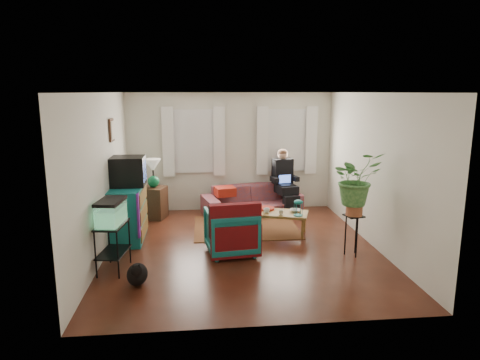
{
  "coord_description": "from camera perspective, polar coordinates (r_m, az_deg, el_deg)",
  "views": [
    {
      "loc": [
        -0.74,
        -6.87,
        2.61
      ],
      "look_at": [
        0.0,
        0.4,
        1.1
      ],
      "focal_mm": 32.0,
      "sensor_mm": 36.0,
      "label": 1
    }
  ],
  "objects": [
    {
      "name": "floor",
      "position": [
        7.39,
        0.32,
        -9.02
      ],
      "size": [
        4.5,
        5.0,
        0.01
      ],
      "primitive_type": "cube",
      "color": "#4F2B14",
      "rests_on": "ground"
    },
    {
      "name": "black_cat",
      "position": [
        6.16,
        -13.55,
        -11.84
      ],
      "size": [
        0.33,
        0.46,
        0.37
      ],
      "primitive_type": "ellipsoid",
      "rotation": [
        0.0,
        0.0,
        0.11
      ],
      "color": "black",
      "rests_on": "floor"
    },
    {
      "name": "plant_stand",
      "position": [
        7.2,
        14.8,
        -7.13
      ],
      "size": [
        0.34,
        0.34,
        0.67
      ],
      "primitive_type": "cube",
      "rotation": [
        0.0,
        0.0,
        0.23
      ],
      "color": "black",
      "rests_on": "floor"
    },
    {
      "name": "wall_left",
      "position": [
        7.15,
        -17.89,
        0.55
      ],
      "size": [
        0.01,
        5.0,
        2.6
      ],
      "primitive_type": "cube",
      "color": "silver",
      "rests_on": "floor"
    },
    {
      "name": "window_left",
      "position": [
        9.41,
        -6.17,
        5.14
      ],
      "size": [
        1.08,
        0.04,
        1.38
      ],
      "primitive_type": "cube",
      "color": "white",
      "rests_on": "wall_back"
    },
    {
      "name": "birdcage",
      "position": [
        7.77,
        7.78,
        -3.67
      ],
      "size": [
        0.21,
        0.21,
        0.3
      ],
      "primitive_type": null,
      "rotation": [
        0.0,
        0.0,
        -0.33
      ],
      "color": "#115B6B",
      "rests_on": "coffee_table"
    },
    {
      "name": "wall_front",
      "position": [
        4.62,
        3.67,
        -4.83
      ],
      "size": [
        4.5,
        0.01,
        2.6
      ],
      "primitive_type": "cube",
      "color": "silver",
      "rests_on": "floor"
    },
    {
      "name": "wall_right",
      "position": [
        7.61,
        17.44,
        1.22
      ],
      "size": [
        0.01,
        5.0,
        2.6
      ],
      "primitive_type": "cube",
      "color": "silver",
      "rests_on": "floor"
    },
    {
      "name": "side_table",
      "position": [
        9.15,
        -11.35,
        -2.97
      ],
      "size": [
        0.56,
        0.56,
        0.66
      ],
      "primitive_type": "cube",
      "rotation": [
        0.0,
        0.0,
        -0.29
      ],
      "color": "#382815",
      "rests_on": "floor"
    },
    {
      "name": "curtains_left",
      "position": [
        9.33,
        -6.17,
        5.09
      ],
      "size": [
        1.36,
        0.06,
        1.5
      ],
      "primitive_type": "cube",
      "color": "white",
      "rests_on": "wall_back"
    },
    {
      "name": "serape_throw",
      "position": [
        6.69,
        -0.61,
        -6.02
      ],
      "size": [
        0.84,
        0.29,
        0.67
      ],
      "primitive_type": "cube",
      "rotation": [
        0.0,
        0.0,
        0.13
      ],
      "color": "#9E0A0A",
      "rests_on": "armchair"
    },
    {
      "name": "armchair",
      "position": [
        7.04,
        -1.18,
        -6.58
      ],
      "size": [
        0.88,
        0.84,
        0.81
      ],
      "primitive_type": "imported",
      "rotation": [
        0.0,
        0.0,
        3.27
      ],
      "color": "#105D64",
      "rests_on": "floor"
    },
    {
      "name": "cup_b",
      "position": [
        7.8,
        5.5,
        -4.34
      ],
      "size": [
        0.12,
        0.12,
        0.09
      ],
      "primitive_type": "imported",
      "rotation": [
        0.0,
        0.0,
        -0.33
      ],
      "color": "beige",
      "rests_on": "coffee_table"
    },
    {
      "name": "crt_tv",
      "position": [
        7.84,
        -14.74,
        1.15
      ],
      "size": [
        0.59,
        0.54,
        0.52
      ],
      "primitive_type": "cube",
      "rotation": [
        0.0,
        0.0,
        0.0
      ],
      "color": "black",
      "rests_on": "dresser"
    },
    {
      "name": "ceiling",
      "position": [
        6.91,
        0.34,
        11.59
      ],
      "size": [
        4.5,
        5.0,
        0.01
      ],
      "primitive_type": "cube",
      "color": "white",
      "rests_on": "wall_back"
    },
    {
      "name": "seated_person",
      "position": [
        9.5,
        5.91,
        -0.43
      ],
      "size": [
        0.66,
        0.75,
        1.26
      ],
      "primitive_type": null,
      "rotation": [
        0.0,
        0.0,
        0.23
      ],
      "color": "black",
      "rests_on": "sofa"
    },
    {
      "name": "snack_tray",
      "position": [
        8.14,
        3.51,
        -3.8
      ],
      "size": [
        0.4,
        0.4,
        0.04
      ],
      "primitive_type": "cylinder",
      "rotation": [
        0.0,
        0.0,
        -0.33
      ],
      "color": "#B21414",
      "rests_on": "coffee_table"
    },
    {
      "name": "potted_plant",
      "position": [
        6.99,
        15.14,
        -0.88
      ],
      "size": [
        0.9,
        0.82,
        0.85
      ],
      "primitive_type": "imported",
      "rotation": [
        0.0,
        0.0,
        0.23
      ],
      "color": "#599947",
      "rests_on": "plant_stand"
    },
    {
      "name": "aquarium_stand",
      "position": [
        6.65,
        -16.55,
        -8.61
      ],
      "size": [
        0.45,
        0.69,
        0.72
      ],
      "primitive_type": "cube",
      "rotation": [
        0.0,
        0.0,
        -0.14
      ],
      "color": "black",
      "rests_on": "floor"
    },
    {
      "name": "cup_a",
      "position": [
        7.91,
        3.57,
        -4.07
      ],
      "size": [
        0.15,
        0.15,
        0.09
      ],
      "primitive_type": "imported",
      "rotation": [
        0.0,
        0.0,
        -0.33
      ],
      "color": "white",
      "rests_on": "coffee_table"
    },
    {
      "name": "coffee_table",
      "position": [
        8.04,
        5.29,
        -5.74
      ],
      "size": [
        1.14,
        0.85,
        0.42
      ],
      "primitive_type": "cube",
      "rotation": [
        0.0,
        0.0,
        -0.33
      ],
      "color": "olive",
      "rests_on": "floor"
    },
    {
      "name": "curtains_right",
      "position": [
        9.54,
        6.29,
        5.23
      ],
      "size": [
        1.36,
        0.06,
        1.5
      ],
      "primitive_type": "cube",
      "color": "white",
      "rests_on": "wall_back"
    },
    {
      "name": "wall_back",
      "position": [
        9.49,
        -1.29,
        3.74
      ],
      "size": [
        4.5,
        0.01,
        2.6
      ],
      "primitive_type": "cube",
      "color": "silver",
      "rests_on": "floor"
    },
    {
      "name": "picture_frame",
      "position": [
        7.88,
        -16.68,
        6.39
      ],
      "size": [
        0.04,
        0.32,
        0.4
      ],
      "primitive_type": "cube",
      "color": "#3D2616",
      "rests_on": "wall_left"
    },
    {
      "name": "window_right",
      "position": [
        9.62,
        6.19,
        5.28
      ],
      "size": [
        1.08,
        0.04,
        1.38
      ],
      "primitive_type": "cube",
      "color": "white",
      "rests_on": "wall_back"
    },
    {
      "name": "area_rug",
      "position": [
        8.42,
        0.77,
        -6.32
      ],
      "size": [
        2.02,
        1.63,
        0.01
      ],
      "primitive_type": "cube",
      "rotation": [
        0.0,
        0.0,
        -0.02
      ],
      "color": "maroon",
      "rests_on": "floor"
    },
    {
      "name": "dresser",
      "position": [
        7.9,
        -14.73,
        -4.31
      ],
      "size": [
        0.54,
        1.08,
        0.97
      ],
      "primitive_type": "cube",
      "rotation": [
        0.0,
        0.0,
        0.0
      ],
      "color": "#105D64",
      "rests_on": "floor"
    },
    {
      "name": "sofa",
      "position": [
        9.26,
        1.6,
        -2.05
      ],
      "size": [
        2.24,
        1.28,
        0.82
      ],
      "primitive_type": "imported",
      "rotation": [
        0.0,
        0.0,
        0.23
      ],
      "color": "brown",
      "rests_on": "floor"
    },
    {
      "name": "table_lamp",
      "position": [
        9.02,
        -11.51,
        0.8
      ],
      "size": [
        0.42,
        0.42,
        0.6
      ],
      "primitive_type": null,
      "rotation": [
        0.0,
        0.0,
        -0.29
      ],
      "color": "white",
      "rests_on": "side_table"
    },
    {
      "name": "aquarium",
      "position": [
        6.49,
        -16.83,
        -4.07
      ],
      "size": [
        0.4,
        0.62,
        0.38
      ],
      "primitive_type": "cube",
      "rotation": [
        0.0,
        0.0,
        -0.14
      ],
      "color": "#7FD899",
      "rests_on": "aquarium_stand"
    },
    {
      "name": "bowl",
      "position": [
        8.03,
        7.38,
        -4.06
      ],
      "size": [
        0.25,
        0.25,
        0.05
      ],
      "primitive_type": "imported",
      "rotation": [
        0.0,
        0.0,
        -0.33
      ],
      "color": "white",
      "rests_on": "coffee_table"
    }
  ]
}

